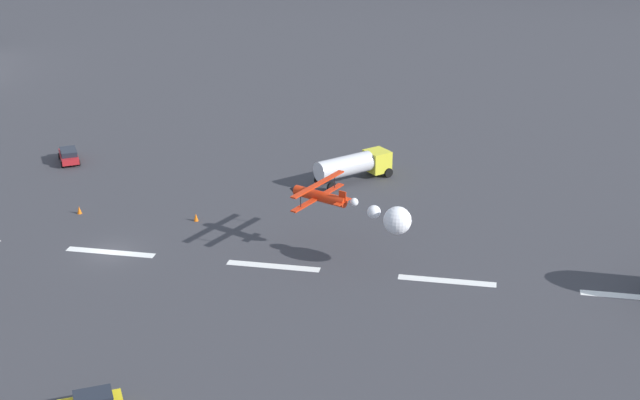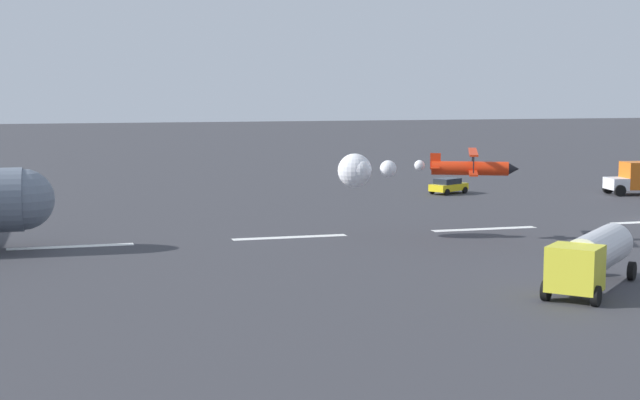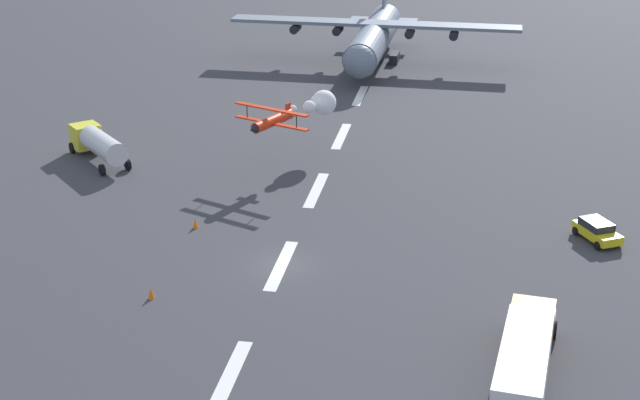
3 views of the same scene
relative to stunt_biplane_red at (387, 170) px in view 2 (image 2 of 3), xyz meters
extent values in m
cube|color=white|center=(-8.30, -2.03, -4.71)|extent=(8.00, 0.90, 0.01)
cube|color=white|center=(6.29, -2.03, -4.71)|extent=(8.00, 0.90, 0.01)
cube|color=white|center=(20.87, -2.03, -4.71)|extent=(8.00, 0.90, 0.01)
sphere|color=slate|center=(23.69, -1.53, -1.48)|extent=(3.86, 3.86, 3.86)
cylinder|color=red|center=(-5.09, 2.31, 0.16)|extent=(5.05, 2.89, 0.93)
cube|color=red|center=(-5.27, 2.39, 0.01)|extent=(3.48, 7.06, 0.12)
cube|color=red|center=(-5.27, 2.39, 1.25)|extent=(3.48, 7.06, 0.12)
cylinder|color=black|center=(-6.31, 0.00, 0.63)|extent=(0.08, 0.08, 1.25)
cylinder|color=black|center=(-4.23, 4.78, 0.63)|extent=(0.08, 0.08, 1.25)
cube|color=red|center=(-2.98, 1.39, 0.61)|extent=(0.68, 0.37, 1.10)
cube|color=red|center=(-2.98, 1.39, 0.21)|extent=(1.35, 2.07, 0.08)
cone|color=black|center=(-7.74, 3.47, 0.16)|extent=(0.96, 1.01, 0.79)
sphere|color=white|center=(-1.93, 1.17, 0.34)|extent=(0.70, 0.70, 0.70)
sphere|color=white|center=(-0.10, 0.03, 0.06)|extent=(1.14, 1.14, 1.14)
sphere|color=white|center=(1.75, -0.55, -0.09)|extent=(1.66, 1.66, 1.66)
sphere|color=white|center=(1.96, -0.98, -0.10)|extent=(2.32, 2.32, 2.32)
cube|color=silver|center=(-29.98, -19.02, -3.61)|extent=(1.89, 2.67, 1.10)
cube|color=orange|center=(-31.97, -18.78, -2.86)|extent=(2.68, 2.77, 2.60)
cylinder|color=black|center=(-29.63, -17.80, -4.16)|extent=(1.13, 0.48, 1.10)
cylinder|color=black|center=(-29.93, -20.28, -4.16)|extent=(1.13, 0.48, 1.10)
cube|color=yellow|center=(-2.34, 20.72, -3.11)|extent=(3.25, 3.26, 2.20)
cylinder|color=silver|center=(-5.41, 17.78, -2.86)|extent=(6.00, 5.87, 2.10)
cylinder|color=black|center=(-2.74, 22.00, -4.21)|extent=(0.94, 0.92, 1.00)
cylinder|color=black|center=(-7.94, 17.03, -4.21)|extent=(0.94, 0.92, 1.00)
cylinder|color=black|center=(-1.08, 20.27, -4.21)|extent=(0.94, 0.92, 1.00)
cylinder|color=black|center=(-6.28, 15.29, -4.21)|extent=(0.94, 0.92, 1.00)
cube|color=yellow|center=(-14.92, -24.28, -4.07)|extent=(4.38, 3.52, 0.65)
cube|color=#1E232D|center=(-14.75, -24.18, -3.47)|extent=(2.91, 2.62, 0.55)
cylinder|color=black|center=(-15.71, -25.74, -4.39)|extent=(0.67, 0.50, 0.64)
cylinder|color=black|center=(-13.26, -24.38, -4.39)|extent=(0.67, 0.50, 0.64)
cylinder|color=black|center=(-16.59, -24.17, -4.39)|extent=(0.67, 0.50, 0.64)
cylinder|color=black|center=(-14.14, -22.81, -4.39)|extent=(0.67, 0.50, 0.64)
camera|label=1|loc=(7.98, -68.38, 30.16)|focal=50.77mm
camera|label=2|loc=(21.43, 60.91, 5.54)|focal=53.48mm
camera|label=3|loc=(-82.04, -14.70, 24.85)|focal=53.73mm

